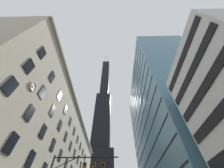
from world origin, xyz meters
The scene contains 3 objects.
station_building centered at (-19.91, 25.37, 14.11)m, with size 18.48×62.74×28.27m.
dark_skyscraper centered at (-10.64, 94.93, 59.95)m, with size 22.15×22.15×206.59m.
glass_office_midrise centered at (20.12, 29.82, 27.76)m, with size 18.35×44.21×55.52m.
Camera 1 is at (0.83, -11.13, 1.65)m, focal length 20.00 mm.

